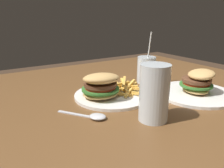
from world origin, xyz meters
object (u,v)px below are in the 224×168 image
meal_plate_near (107,89)px  meal_plate_far (196,87)px  spoon (95,116)px  beer_glass (154,94)px  juice_glass (146,71)px

meal_plate_near → meal_plate_far: meal_plate_near is taller
meal_plate_near → spoon: meal_plate_near is taller
meal_plate_near → spoon: bearing=46.4°
beer_glass → meal_plate_near: bearing=-82.8°
meal_plate_near → spoon: (0.11, 0.11, -0.03)m
beer_glass → meal_plate_far: (-0.27, -0.06, -0.05)m
spoon → meal_plate_far: meal_plate_far is taller
beer_glass → spoon: 0.17m
spoon → meal_plate_far: 0.40m
spoon → meal_plate_far: size_ratio=0.50×
meal_plate_near → beer_glass: beer_glass is taller
meal_plate_near → juice_glass: bearing=-163.1°
meal_plate_near → spoon: size_ratio=1.93×
meal_plate_far → spoon: bearing=-4.1°
meal_plate_near → meal_plate_far: size_ratio=0.96×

